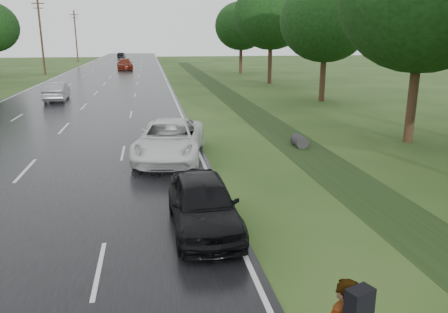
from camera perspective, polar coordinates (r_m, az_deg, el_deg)
road at (r=54.23m, az=-14.89°, el=9.65°), size 14.00×180.00×0.04m
edge_stripe_east at (r=54.06m, az=-7.65°, el=10.03°), size 0.12×180.00×0.01m
edge_stripe_west at (r=55.23m, az=-21.96°, el=9.18°), size 0.12×180.00×0.01m
center_line at (r=54.23m, az=-14.89°, el=9.68°), size 0.12×180.00×0.01m
drainage_ditch at (r=28.74m, az=4.06°, el=5.54°), size 2.20×120.00×0.56m
utility_pole_far at (r=65.31m, az=-22.78°, el=14.43°), size 1.60×0.26×10.00m
utility_pole_distant at (r=94.83m, az=-18.79°, el=14.71°), size 1.60×0.26×10.00m
tree_east_c at (r=35.48m, az=13.18°, el=16.93°), size 7.00×7.00×9.29m
tree_east_d at (r=48.64m, az=6.18°, el=17.89°), size 8.00×8.00×10.76m
tree_east_f at (r=62.14m, az=2.25°, el=16.66°), size 7.20×7.20×9.62m
white_pickup at (r=18.17m, az=-7.08°, el=2.21°), size 3.49×5.92×1.55m
dark_sedan at (r=11.36m, az=-2.71°, el=-6.12°), size 1.76×4.20×1.42m
silver_sedan at (r=37.37m, az=-21.03°, el=7.96°), size 1.72×4.46×1.45m
far_car_red at (r=70.51m, az=-12.84°, el=11.65°), size 2.76×5.78×1.63m
far_car_dark at (r=108.05m, az=-13.26°, el=12.70°), size 1.75×4.24×1.37m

